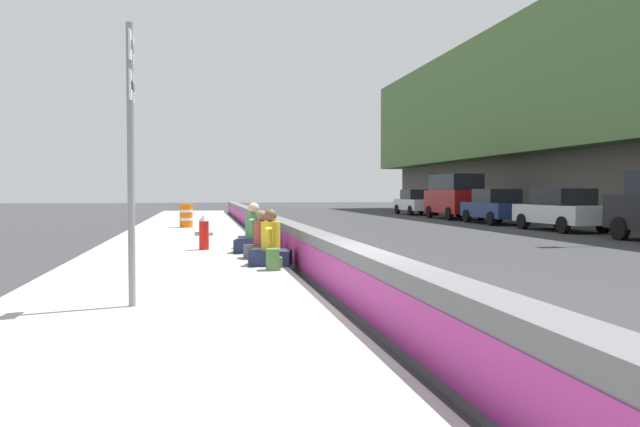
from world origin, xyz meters
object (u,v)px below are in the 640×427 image
Objects in this scene: route_sign_post at (131,144)px; parked_car_far at (455,195)px; seated_person_far at (254,235)px; seated_person_foreground at (271,247)px; seated_person_rear at (254,237)px; parked_car_farther at (416,202)px; parked_car_fourth at (562,210)px; seated_person_middle at (262,243)px; fire_hydrant at (204,232)px; backpack at (273,260)px; construction_barrel at (186,216)px; parked_car_midline at (496,206)px.

route_sign_post reaches higher than parked_car_far.
seated_person_far is 22.16m from parked_car_far.
seated_person_foreground is 0.93× the size of seated_person_rear.
parked_car_fourth is at bearing 179.72° from parked_car_farther.
seated_person_rear is at bearing 175.39° from seated_person_far.
seated_person_middle is 0.94× the size of seated_person_far.
seated_person_middle is at bearing 154.27° from parked_car_farther.
fire_hydrant is 0.84× the size of seated_person_middle.
route_sign_post is at bearing 158.39° from seated_person_middle.
seated_person_rear is at bearing 153.01° from parked_car_farther.
parked_car_far is (11.13, -0.09, 0.49)m from parked_car_fourth.
parked_car_far is at bearing -0.48° from parked_car_fourth.
parked_car_farther is (32.51, -15.19, -1.35)m from route_sign_post.
backpack is 31.93m from parked_car_farther.
fire_hydrant is at bearing 19.87° from seated_person_foreground.
fire_hydrant is 3.81m from seated_person_foreground.
construction_barrel is 15.15m from parked_car_fourth.
parked_car_fourth and parked_car_farther have the same top height.
seated_person_far is at bearing 117.78° from parked_car_fourth.
parked_car_far is 1.14× the size of parked_car_farther.
seated_person_middle is (5.51, -2.18, -1.74)m from route_sign_post.
parked_car_fourth is at bearing -50.51° from seated_person_foreground.
construction_barrel is 0.21× the size of parked_car_fourth.
seated_person_rear is 3.47m from backpack.
parked_car_fourth is at bearing -48.51° from backpack.
seated_person_rear is 18.76m from parked_car_midline.
fire_hydrant is 0.93× the size of construction_barrel.
seated_person_rear is at bearing -128.53° from fire_hydrant.
seated_person_rear is (6.81, -2.10, -1.70)m from route_sign_post.
seated_person_foreground is at bearing 155.41° from parked_car_farther.
construction_barrel is (9.77, 1.94, 0.13)m from seated_person_far.
parked_car_far is at bearing -34.44° from seated_person_rear.
parked_car_farther is at bearing -25.73° from seated_person_middle.
seated_person_middle is 2.61× the size of backpack.
seated_person_middle is at bearing 1.82° from seated_person_foreground.
route_sign_post reaches higher than seated_person_foreground.
fire_hydrant is at bearing 141.84° from parked_car_far.
fire_hydrant is 4.58m from backpack.
parked_car_far is at bearing -32.55° from seated_person_middle.
parked_car_farther is (12.10, -0.17, 0.00)m from parked_car_midline.
seated_person_middle is at bearing 0.07° from backpack.
construction_barrel is 0.21× the size of parked_car_farther.
seated_person_middle is 29.97m from parked_car_farther.
route_sign_post is at bearing 162.83° from seated_person_rear.
parked_car_far is (25.91, -15.20, -0.86)m from route_sign_post.
fire_hydrant is 15.83m from parked_car_fourth.
seated_person_middle is at bearing 147.45° from parked_car_far.
seated_person_middle is 1.10× the size of construction_barrel.
seated_person_foreground is 1.01× the size of seated_person_far.
seated_person_middle reaches higher than fire_hydrant.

